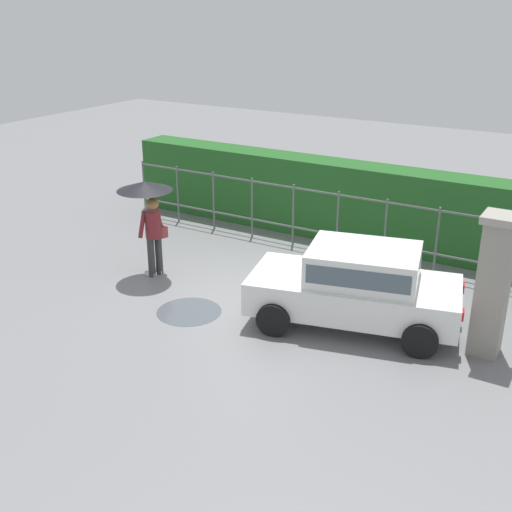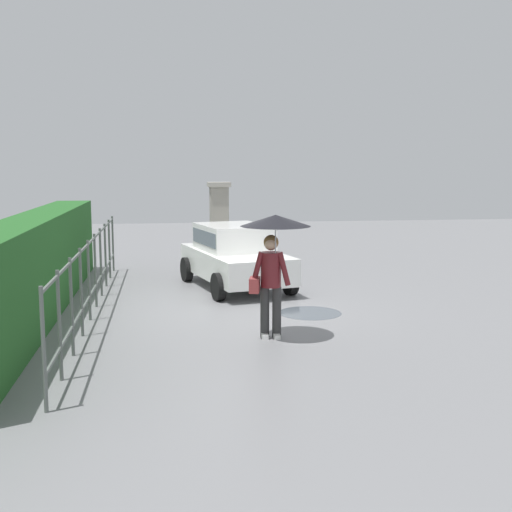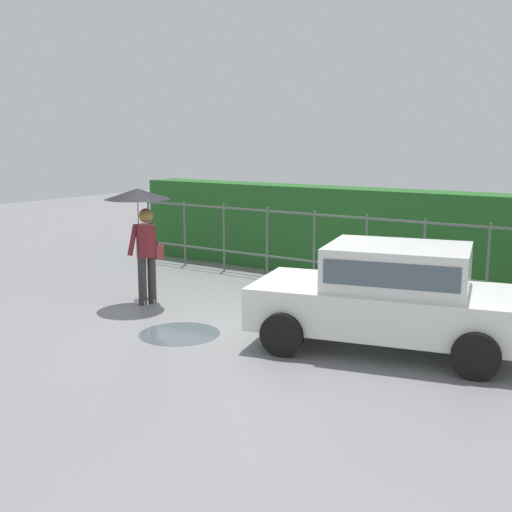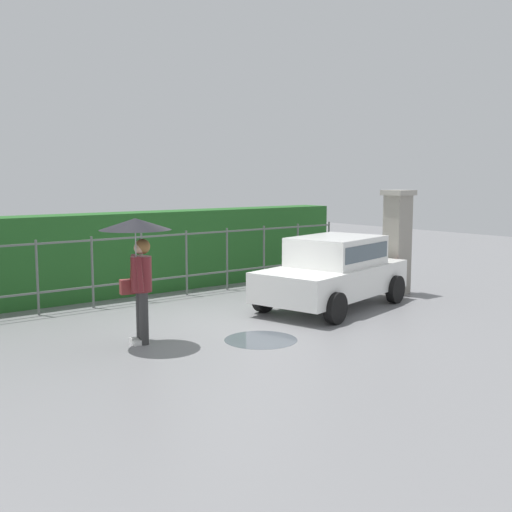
% 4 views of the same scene
% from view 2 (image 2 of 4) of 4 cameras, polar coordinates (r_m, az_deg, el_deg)
% --- Properties ---
extents(ground_plane, '(40.00, 40.00, 0.00)m').
position_cam_2_polar(ground_plane, '(12.81, -1.75, -4.88)').
color(ground_plane, slate).
extents(car, '(3.98, 2.54, 1.48)m').
position_cam_2_polar(car, '(15.14, -1.90, 0.22)').
color(car, white).
rests_on(car, ground).
extents(pedestrian, '(1.15, 1.15, 2.07)m').
position_cam_2_polar(pedestrian, '(10.53, 1.53, 1.12)').
color(pedestrian, '#333333').
rests_on(pedestrian, ground).
extents(gate_pillar, '(0.60, 0.60, 2.42)m').
position_cam_2_polar(gate_pillar, '(17.30, -3.27, 2.64)').
color(gate_pillar, gray).
rests_on(gate_pillar, ground).
extents(fence_section, '(10.36, 0.05, 1.50)m').
position_cam_2_polar(fence_section, '(12.85, -14.29, -1.34)').
color(fence_section, '#59605B').
rests_on(fence_section, ground).
extents(hedge_row, '(11.31, 0.90, 1.90)m').
position_cam_2_polar(hedge_row, '(12.99, -18.92, -0.87)').
color(hedge_row, '#235B23').
rests_on(hedge_row, ground).
extents(puddle_near, '(1.23, 1.23, 0.00)m').
position_cam_2_polar(puddle_near, '(12.67, 4.80, -5.04)').
color(puddle_near, '#4C545B').
rests_on(puddle_near, ground).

